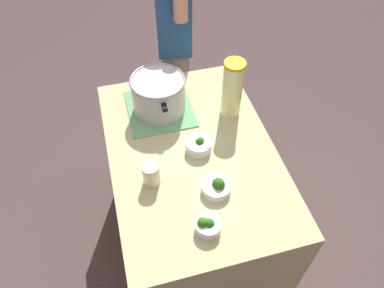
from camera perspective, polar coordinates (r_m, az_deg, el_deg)
name	(u,v)px	position (r m, az deg, el deg)	size (l,w,h in m)	color
ground_plane	(192,235)	(2.49, 0.00, -13.88)	(8.00, 8.00, 0.00)	#534040
counter_slab	(192,200)	(2.11, 0.00, -8.59)	(1.16, 0.78, 0.87)	#BBBB84
dish_cloth	(160,109)	(1.95, -4.98, 5.45)	(0.35, 0.33, 0.01)	#6DB477
cooking_pot	(159,94)	(1.88, -5.19, 7.72)	(0.34, 0.27, 0.19)	#B7B7BC
lemonade_pitcher	(232,89)	(1.84, 6.26, 8.51)	(0.10, 0.10, 0.32)	#F0F39C
mason_jar	(151,174)	(1.61, -6.33, -4.61)	(0.08, 0.08, 0.11)	beige
broccoli_bowl_front	(217,186)	(1.60, 3.87, -6.54)	(0.13, 0.13, 0.08)	silver
broccoli_bowl_center	(199,145)	(1.74, 1.08, -0.14)	(0.12, 0.12, 0.08)	silver
broccoli_bowl_back	(208,225)	(1.50, 2.44, -12.48)	(0.10, 0.10, 0.08)	silver
person_cook	(174,37)	(2.40, -2.84, 16.27)	(0.50, 0.25, 1.65)	gray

